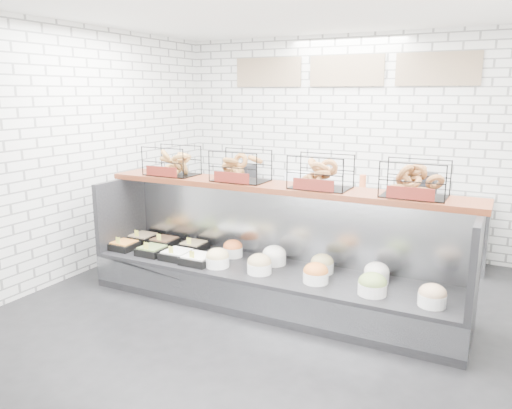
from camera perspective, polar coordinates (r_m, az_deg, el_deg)
The scene contains 5 objects.
ground at distance 5.20m, azimuth 0.03°, elevation -12.46°, with size 5.50×5.50×0.00m, color black.
room_shell at distance 5.25m, azimuth 3.10°, elevation 11.03°, with size 5.02×5.51×3.01m.
display_case at distance 5.35m, azimuth 1.61°, elevation -7.84°, with size 4.00×0.90×1.20m.
bagel_shelf at distance 5.24m, azimuth 2.67°, elevation 3.53°, with size 4.10×0.50×0.40m.
prep_counter at distance 7.17m, azimuth 8.88°, elevation -1.49°, with size 4.00×0.60×1.20m.
Camera 1 is at (2.15, -4.18, 2.21)m, focal length 35.00 mm.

